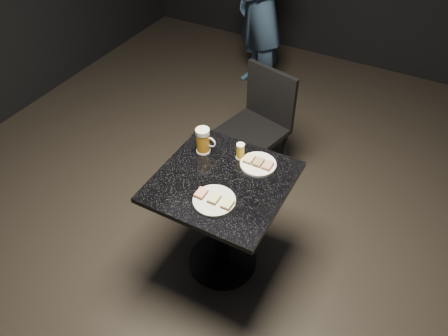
{
  "coord_description": "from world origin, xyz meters",
  "views": [
    {
      "loc": [
        0.82,
        -1.48,
        2.4
      ],
      "look_at": [
        0.0,
        0.02,
        0.82
      ],
      "focal_mm": 35.0,
      "sensor_mm": 36.0,
      "label": 1
    }
  ],
  "objects": [
    {
      "name": "beer_mug",
      "position": [
        -0.21,
        0.16,
        0.83
      ],
      "size": [
        0.12,
        0.08,
        0.16
      ],
      "color": "silver",
      "rests_on": "table"
    },
    {
      "name": "patron",
      "position": [
        -0.73,
        2.07,
        0.83
      ],
      "size": [
        0.72,
        0.67,
        1.66
      ],
      "primitive_type": "imported",
      "rotation": [
        0.0,
        0.0,
        -0.58
      ],
      "color": "navy",
      "rests_on": "floor"
    },
    {
      "name": "beer_tumbler",
      "position": [
        0.0,
        0.21,
        0.8
      ],
      "size": [
        0.05,
        0.05,
        0.1
      ],
      "color": "white",
      "rests_on": "table"
    },
    {
      "name": "canapes_on_plate_small",
      "position": [
        0.12,
        0.2,
        0.77
      ],
      "size": [
        0.16,
        0.07,
        0.02
      ],
      "color": "#4C3521",
      "rests_on": "plate_small"
    },
    {
      "name": "plate_large",
      "position": [
        0.04,
        -0.16,
        0.76
      ],
      "size": [
        0.22,
        0.22,
        0.01
      ],
      "primitive_type": "cylinder",
      "color": "silver",
      "rests_on": "table"
    },
    {
      "name": "plate_small",
      "position": [
        0.12,
        0.2,
        0.76
      ],
      "size": [
        0.2,
        0.2,
        0.01
      ],
      "primitive_type": "cylinder",
      "color": "white",
      "rests_on": "table"
    },
    {
      "name": "canapes_on_plate_large",
      "position": [
        0.04,
        -0.16,
        0.77
      ],
      "size": [
        0.21,
        0.07,
        0.02
      ],
      "color": "#4C3521",
      "rests_on": "plate_large"
    },
    {
      "name": "floor",
      "position": [
        0.0,
        0.0,
        0.0
      ],
      "size": [
        6.0,
        6.0,
        0.0
      ],
      "primitive_type": "plane",
      "color": "black",
      "rests_on": "ground"
    },
    {
      "name": "chair",
      "position": [
        -0.18,
        0.88,
        0.5
      ],
      "size": [
        0.51,
        0.51,
        0.88
      ],
      "color": "black",
      "rests_on": "floor"
    },
    {
      "name": "table",
      "position": [
        0.0,
        0.0,
        0.51
      ],
      "size": [
        0.7,
        0.7,
        0.75
      ],
      "color": "black",
      "rests_on": "floor"
    }
  ]
}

